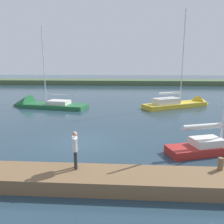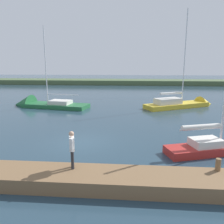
{
  "view_description": "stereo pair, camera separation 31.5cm",
  "coord_description": "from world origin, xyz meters",
  "px_view_note": "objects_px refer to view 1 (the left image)",
  "views": [
    {
      "loc": [
        -2.97,
        14.34,
        5.28
      ],
      "look_at": [
        -1.83,
        -3.39,
        1.47
      ],
      "focal_mm": 35.72,
      "sensor_mm": 36.0,
      "label": 1
    },
    {
      "loc": [
        -3.29,
        14.32,
        5.28
      ],
      "look_at": [
        -1.83,
        -3.39,
        1.47
      ],
      "focal_mm": 35.72,
      "sensor_mm": 36.0,
      "label": 2
    }
  ],
  "objects_px": {
    "sailboat_near_dock": "(38,106)",
    "person_on_dock": "(75,147)",
    "mooring_post_near": "(221,164)",
    "sailboat_far_left": "(222,148)",
    "sailboat_behind_pier": "(183,105)"
  },
  "relations": [
    {
      "from": "mooring_post_near",
      "to": "sailboat_near_dock",
      "type": "bearing_deg",
      "value": -48.81
    },
    {
      "from": "sailboat_near_dock",
      "to": "person_on_dock",
      "type": "height_order",
      "value": "sailboat_near_dock"
    },
    {
      "from": "mooring_post_near",
      "to": "sailboat_far_left",
      "type": "bearing_deg",
      "value": -113.67
    },
    {
      "from": "person_on_dock",
      "to": "sailboat_near_dock",
      "type": "bearing_deg",
      "value": -79.97
    },
    {
      "from": "sailboat_behind_pier",
      "to": "person_on_dock",
      "type": "bearing_deg",
      "value": -144.69
    },
    {
      "from": "sailboat_far_left",
      "to": "sailboat_near_dock",
      "type": "bearing_deg",
      "value": 123.71
    },
    {
      "from": "mooring_post_near",
      "to": "sailboat_near_dock",
      "type": "xyz_separation_m",
      "value": [
        15.45,
        -17.65,
        -0.79
      ]
    },
    {
      "from": "mooring_post_near",
      "to": "sailboat_behind_pier",
      "type": "xyz_separation_m",
      "value": [
        -3.05,
        -19.02,
        -0.74
      ]
    },
    {
      "from": "sailboat_near_dock",
      "to": "person_on_dock",
      "type": "distance_m",
      "value": 20.09
    },
    {
      "from": "sailboat_behind_pier",
      "to": "person_on_dock",
      "type": "relative_size",
      "value": 7.3
    },
    {
      "from": "mooring_post_near",
      "to": "sailboat_far_left",
      "type": "height_order",
      "value": "sailboat_far_left"
    },
    {
      "from": "sailboat_far_left",
      "to": "person_on_dock",
      "type": "height_order",
      "value": "sailboat_far_left"
    },
    {
      "from": "mooring_post_near",
      "to": "sailboat_far_left",
      "type": "relative_size",
      "value": 0.07
    },
    {
      "from": "sailboat_behind_pier",
      "to": "sailboat_far_left",
      "type": "bearing_deg",
      "value": -123.36
    },
    {
      "from": "mooring_post_near",
      "to": "sailboat_far_left",
      "type": "distance_m",
      "value": 4.35
    }
  ]
}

